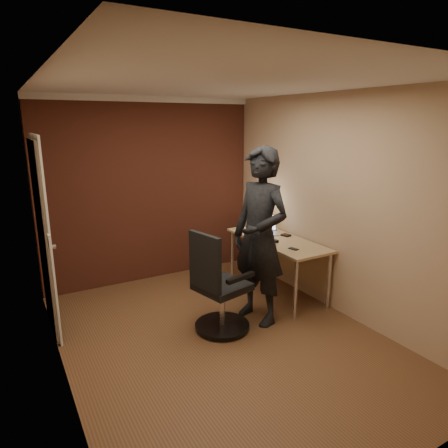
{
  "coord_description": "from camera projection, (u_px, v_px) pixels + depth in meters",
  "views": [
    {
      "loc": [
        -1.82,
        -3.24,
        2.17
      ],
      "look_at": [
        0.35,
        0.55,
        1.05
      ],
      "focal_mm": 32.0,
      "sensor_mm": 36.0,
      "label": 1
    }
  ],
  "objects": [
    {
      "name": "person",
      "position": [
        260.0,
        237.0,
        4.3
      ],
      "size": [
        0.61,
        0.79,
        1.93
      ],
      "primitive_type": "imported",
      "rotation": [
        0.0,
        0.0,
        -1.35
      ],
      "color": "black",
      "rests_on": "ground"
    },
    {
      "name": "desk_lamp",
      "position": [
        260.0,
        200.0,
        5.41
      ],
      "size": [
        0.22,
        0.22,
        0.54
      ],
      "color": "silver",
      "rests_on": "desk"
    },
    {
      "name": "phone",
      "position": [
        293.0,
        249.0,
        4.65
      ],
      "size": [
        0.08,
        0.12,
        0.01
      ],
      "primitive_type": "cube",
      "rotation": [
        0.0,
        0.0,
        0.2
      ],
      "color": "black",
      "rests_on": "desk"
    },
    {
      "name": "room",
      "position": [
        141.0,
        188.0,
        4.97
      ],
      "size": [
        4.0,
        4.0,
        4.0
      ],
      "color": "brown",
      "rests_on": "ground"
    },
    {
      "name": "office_chair",
      "position": [
        217.0,
        289.0,
        4.15
      ],
      "size": [
        0.59,
        0.66,
        1.08
      ],
      "color": "black",
      "rests_on": "ground"
    },
    {
      "name": "wallet",
      "position": [
        286.0,
        235.0,
        5.19
      ],
      "size": [
        0.11,
        0.13,
        0.02
      ],
      "primitive_type": "cube",
      "rotation": [
        0.0,
        0.0,
        0.23
      ],
      "color": "black",
      "rests_on": "desk"
    },
    {
      "name": "mouse",
      "position": [
        274.0,
        241.0,
        4.93
      ],
      "size": [
        0.06,
        0.1,
        0.03
      ],
      "primitive_type": "cube",
      "rotation": [
        0.0,
        0.0,
        -0.01
      ],
      "color": "black",
      "rests_on": "desk"
    },
    {
      "name": "desk",
      "position": [
        281.0,
        248.0,
        5.13
      ],
      "size": [
        0.6,
        1.5,
        0.73
      ],
      "color": "tan",
      "rests_on": "ground"
    },
    {
      "name": "laptop",
      "position": [
        265.0,
        228.0,
        5.32
      ],
      "size": [
        0.4,
        0.37,
        0.23
      ],
      "color": "silver",
      "rests_on": "desk"
    }
  ]
}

